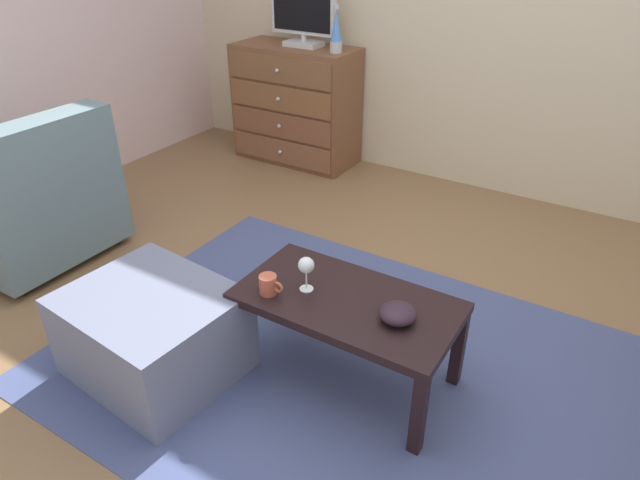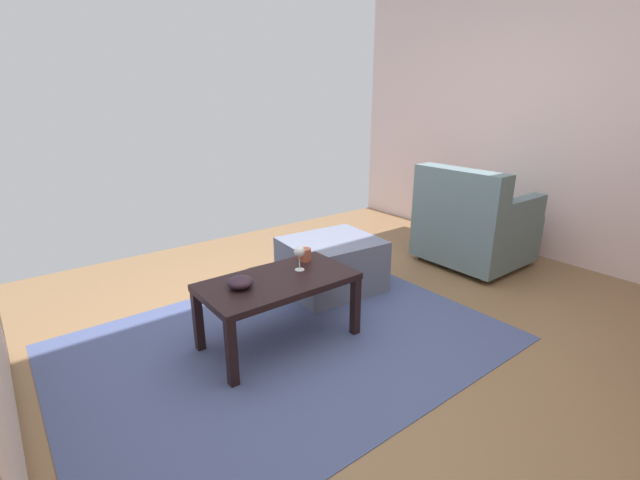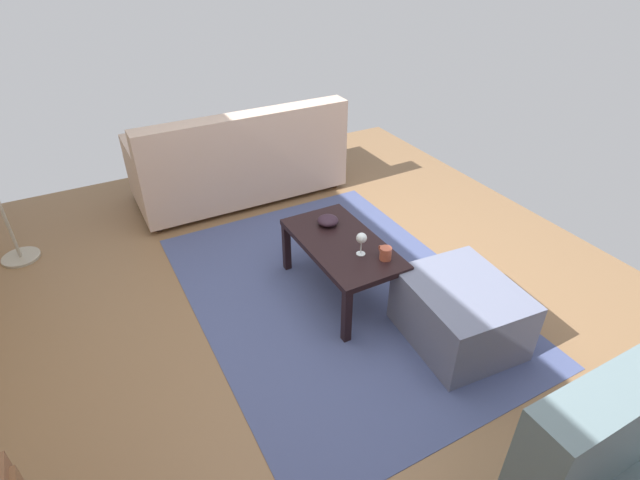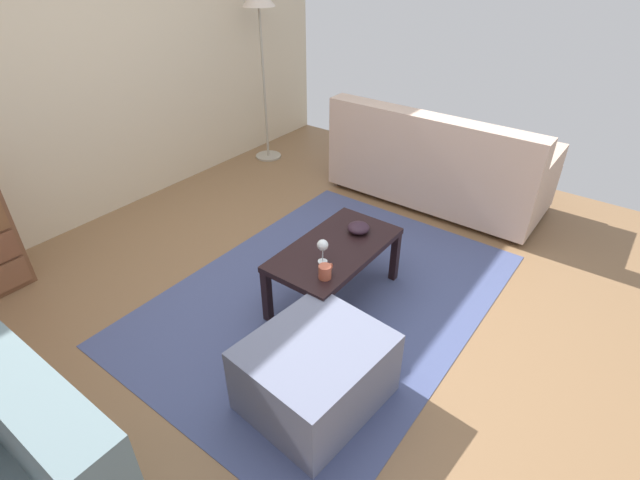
{
  "view_description": "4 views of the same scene",
  "coord_description": "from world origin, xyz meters",
  "px_view_note": "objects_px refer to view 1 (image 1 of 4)",
  "views": [
    {
      "loc": [
        1.11,
        -1.9,
        1.8
      ],
      "look_at": [
        0.06,
        -0.19,
        0.63
      ],
      "focal_mm": 31.24,
      "sensor_mm": 36.0,
      "label": 1
    },
    {
      "loc": [
        1.49,
        1.8,
        1.48
      ],
      "look_at": [
        -0.04,
        -0.17,
        0.64
      ],
      "focal_mm": 24.4,
      "sensor_mm": 36.0,
      "label": 2
    },
    {
      "loc": [
        -2.11,
        1.19,
        2.23
      ],
      "look_at": [
        0.03,
        0.03,
        0.64
      ],
      "focal_mm": 27.4,
      "sensor_mm": 36.0,
      "label": 3
    },
    {
      "loc": [
        -1.85,
        -1.68,
        2.13
      ],
      "look_at": [
        0.09,
        -0.22,
        0.54
      ],
      "focal_mm": 26.52,
      "sensor_mm": 36.0,
      "label": 4
    }
  ],
  "objects_px": {
    "dresser": "(296,105)",
    "tv": "(303,16)",
    "wine_glass": "(306,266)",
    "mug": "(269,285)",
    "lava_lamp": "(336,32)",
    "coffee_table": "(347,309)",
    "ottoman": "(154,333)",
    "bowl_decorative": "(398,313)",
    "armchair": "(30,201)"
  },
  "relations": [
    {
      "from": "mug",
      "to": "bowl_decorative",
      "type": "distance_m",
      "value": 0.55
    },
    {
      "from": "mug",
      "to": "ottoman",
      "type": "relative_size",
      "value": 0.16
    },
    {
      "from": "wine_glass",
      "to": "mug",
      "type": "distance_m",
      "value": 0.18
    },
    {
      "from": "lava_lamp",
      "to": "coffee_table",
      "type": "bearing_deg",
      "value": -58.46
    },
    {
      "from": "armchair",
      "to": "ottoman",
      "type": "height_order",
      "value": "armchair"
    },
    {
      "from": "lava_lamp",
      "to": "tv",
      "type": "bearing_deg",
      "value": 168.35
    },
    {
      "from": "tv",
      "to": "bowl_decorative",
      "type": "distance_m",
      "value": 2.86
    },
    {
      "from": "coffee_table",
      "to": "ottoman",
      "type": "distance_m",
      "value": 0.87
    },
    {
      "from": "wine_glass",
      "to": "armchair",
      "type": "distance_m",
      "value": 1.91
    },
    {
      "from": "dresser",
      "to": "ottoman",
      "type": "bearing_deg",
      "value": -70.22
    },
    {
      "from": "wine_glass",
      "to": "ottoman",
      "type": "relative_size",
      "value": 0.22
    },
    {
      "from": "coffee_table",
      "to": "wine_glass",
      "type": "distance_m",
      "value": 0.25
    },
    {
      "from": "coffee_table",
      "to": "wine_glass",
      "type": "xyz_separation_m",
      "value": [
        -0.18,
        -0.03,
        0.17
      ]
    },
    {
      "from": "lava_lamp",
      "to": "armchair",
      "type": "distance_m",
      "value": 2.35
    },
    {
      "from": "dresser",
      "to": "wine_glass",
      "type": "distance_m",
      "value": 2.55
    },
    {
      "from": "coffee_table",
      "to": "armchair",
      "type": "xyz_separation_m",
      "value": [
        -2.08,
        -0.06,
        -0.01
      ]
    },
    {
      "from": "lava_lamp",
      "to": "coffee_table",
      "type": "relative_size",
      "value": 0.36
    },
    {
      "from": "mug",
      "to": "coffee_table",
      "type": "bearing_deg",
      "value": 24.99
    },
    {
      "from": "lava_lamp",
      "to": "wine_glass",
      "type": "relative_size",
      "value": 2.1
    },
    {
      "from": "dresser",
      "to": "tv",
      "type": "height_order",
      "value": "tv"
    },
    {
      "from": "lava_lamp",
      "to": "bowl_decorative",
      "type": "xyz_separation_m",
      "value": [
        1.47,
        -2.04,
        -0.62
      ]
    },
    {
      "from": "dresser",
      "to": "lava_lamp",
      "type": "height_order",
      "value": "lava_lamp"
    },
    {
      "from": "dresser",
      "to": "bowl_decorative",
      "type": "bearing_deg",
      "value": -48.03
    },
    {
      "from": "bowl_decorative",
      "to": "armchair",
      "type": "bearing_deg",
      "value": -179.07
    },
    {
      "from": "ottoman",
      "to": "dresser",
      "type": "bearing_deg",
      "value": 109.78
    },
    {
      "from": "lava_lamp",
      "to": "dresser",
      "type": "bearing_deg",
      "value": 173.76
    },
    {
      "from": "coffee_table",
      "to": "dresser",
      "type": "bearing_deg",
      "value": 128.46
    },
    {
      "from": "mug",
      "to": "armchair",
      "type": "relative_size",
      "value": 0.13
    },
    {
      "from": "tv",
      "to": "coffee_table",
      "type": "bearing_deg",
      "value": -53.08
    },
    {
      "from": "tv",
      "to": "mug",
      "type": "relative_size",
      "value": 4.83
    },
    {
      "from": "dresser",
      "to": "armchair",
      "type": "xyz_separation_m",
      "value": [
        -0.45,
        -2.12,
        -0.1
      ]
    },
    {
      "from": "lava_lamp",
      "to": "wine_glass",
      "type": "bearing_deg",
      "value": -62.73
    },
    {
      "from": "armchair",
      "to": "bowl_decorative",
      "type": "bearing_deg",
      "value": 0.93
    },
    {
      "from": "mug",
      "to": "armchair",
      "type": "distance_m",
      "value": 1.79
    },
    {
      "from": "wine_glass",
      "to": "coffee_table",
      "type": "bearing_deg",
      "value": 10.32
    },
    {
      "from": "lava_lamp",
      "to": "armchair",
      "type": "bearing_deg",
      "value": -112.19
    },
    {
      "from": "wine_glass",
      "to": "lava_lamp",
      "type": "bearing_deg",
      "value": 117.27
    },
    {
      "from": "ottoman",
      "to": "armchair",
      "type": "bearing_deg",
      "value": 165.39
    },
    {
      "from": "ottoman",
      "to": "bowl_decorative",
      "type": "bearing_deg",
      "value": 21.39
    },
    {
      "from": "lava_lamp",
      "to": "ottoman",
      "type": "bearing_deg",
      "value": -78.59
    },
    {
      "from": "mug",
      "to": "ottoman",
      "type": "distance_m",
      "value": 0.59
    },
    {
      "from": "dresser",
      "to": "armchair",
      "type": "height_order",
      "value": "dresser"
    },
    {
      "from": "tv",
      "to": "lava_lamp",
      "type": "height_order",
      "value": "tv"
    },
    {
      "from": "mug",
      "to": "lava_lamp",
      "type": "bearing_deg",
      "value": 113.5
    },
    {
      "from": "bowl_decorative",
      "to": "armchair",
      "type": "height_order",
      "value": "armchair"
    },
    {
      "from": "tv",
      "to": "ottoman",
      "type": "relative_size",
      "value": 0.79
    },
    {
      "from": "tv",
      "to": "bowl_decorative",
      "type": "relative_size",
      "value": 3.69
    },
    {
      "from": "armchair",
      "to": "mug",
      "type": "bearing_deg",
      "value": -2.53
    },
    {
      "from": "coffee_table",
      "to": "armchair",
      "type": "distance_m",
      "value": 2.08
    },
    {
      "from": "dresser",
      "to": "wine_glass",
      "type": "relative_size",
      "value": 6.35
    }
  ]
}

